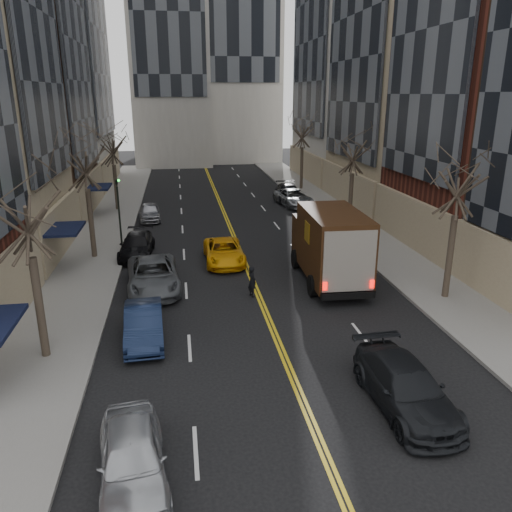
# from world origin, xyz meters

# --- Properties ---
(ground) EXTENTS (160.00, 160.00, 0.00)m
(ground) POSITION_xyz_m (0.00, 0.00, 0.00)
(ground) COLOR black
(ground) RESTS_ON ground
(sidewalk_left) EXTENTS (4.00, 66.00, 0.15)m
(sidewalk_left) POSITION_xyz_m (-9.00, 27.00, 0.07)
(sidewalk_left) COLOR slate
(sidewalk_left) RESTS_ON ground
(sidewalk_right) EXTENTS (4.00, 66.00, 0.15)m
(sidewalk_right) POSITION_xyz_m (9.00, 27.00, 0.07)
(sidewalk_right) COLOR slate
(sidewalk_right) RESTS_ON ground
(streetwall_right) EXTENTS (12.26, 49.00, 34.00)m
(streetwall_right) POSITION_xyz_m (16.38, 32.20, 15.09)
(streetwall_right) COLOR #4C301E
(streetwall_right) RESTS_ON ground
(tree_lf_near) EXTENTS (3.20, 3.20, 8.41)m
(tree_lf_near) POSITION_xyz_m (-8.80, 8.00, 6.24)
(tree_lf_near) COLOR #382D23
(tree_lf_near) RESTS_ON sidewalk_left
(tree_lf_mid) EXTENTS (3.20, 3.20, 8.91)m
(tree_lf_mid) POSITION_xyz_m (-8.80, 20.00, 6.60)
(tree_lf_mid) COLOR #382D23
(tree_lf_mid) RESTS_ON sidewalk_left
(tree_lf_far) EXTENTS (3.20, 3.20, 8.12)m
(tree_lf_far) POSITION_xyz_m (-8.80, 33.00, 6.02)
(tree_lf_far) COLOR #382D23
(tree_lf_far) RESTS_ON sidewalk_left
(tree_rt_near) EXTENTS (3.20, 3.20, 8.71)m
(tree_rt_near) POSITION_xyz_m (8.80, 11.00, 6.45)
(tree_rt_near) COLOR #382D23
(tree_rt_near) RESTS_ON sidewalk_right
(tree_rt_mid) EXTENTS (3.20, 3.20, 8.32)m
(tree_rt_mid) POSITION_xyz_m (8.80, 25.00, 6.17)
(tree_rt_mid) COLOR #382D23
(tree_rt_mid) RESTS_ON sidewalk_right
(tree_rt_far) EXTENTS (3.20, 3.20, 9.11)m
(tree_rt_far) POSITION_xyz_m (8.80, 40.00, 6.74)
(tree_rt_far) COLOR #382D23
(tree_rt_far) RESTS_ON sidewalk_right
(traffic_signal) EXTENTS (0.29, 0.26, 4.70)m
(traffic_signal) POSITION_xyz_m (-7.39, 22.00, 2.82)
(traffic_signal) COLOR black
(traffic_signal) RESTS_ON sidewalk_left
(ups_truck) EXTENTS (3.09, 7.16, 3.87)m
(ups_truck) POSITION_xyz_m (3.94, 14.17, 1.95)
(ups_truck) COLOR black
(ups_truck) RESTS_ON ground
(observer_sedan) EXTENTS (2.18, 5.01, 1.44)m
(observer_sedan) POSITION_xyz_m (3.08, 3.09, 0.72)
(observer_sedan) COLOR black
(observer_sedan) RESTS_ON ground
(taxi) EXTENTS (2.21, 4.75, 1.32)m
(taxi) POSITION_xyz_m (-1.19, 18.07, 0.66)
(taxi) COLOR #EDA40A
(taxi) RESTS_ON ground
(pedestrian) EXTENTS (0.54, 0.65, 1.53)m
(pedestrian) POSITION_xyz_m (-0.33, 12.77, 0.76)
(pedestrian) COLOR black
(pedestrian) RESTS_ON ground
(parked_lf_a) EXTENTS (2.16, 4.32, 1.41)m
(parked_lf_a) POSITION_xyz_m (-5.10, 1.18, 0.71)
(parked_lf_a) COLOR #B7BABF
(parked_lf_a) RESTS_ON ground
(parked_lf_b) EXTENTS (1.69, 4.28, 1.39)m
(parked_lf_b) POSITION_xyz_m (-5.25, 8.93, 0.69)
(parked_lf_b) COLOR #121D39
(parked_lf_b) RESTS_ON ground
(parked_lf_c) EXTENTS (2.92, 5.60, 1.51)m
(parked_lf_c) POSITION_xyz_m (-5.10, 14.43, 0.75)
(parked_lf_c) COLOR #52555A
(parked_lf_c) RESTS_ON ground
(parked_lf_d) EXTENTS (2.11, 4.71, 1.34)m
(parked_lf_d) POSITION_xyz_m (-6.30, 20.10, 0.67)
(parked_lf_d) COLOR black
(parked_lf_d) RESTS_ON ground
(parked_lf_e) EXTENTS (1.79, 3.94, 1.31)m
(parked_lf_e) POSITION_xyz_m (-5.95, 29.19, 0.66)
(parked_lf_e) COLOR #9A9CA1
(parked_lf_e) RESTS_ON ground
(parked_rt_a) EXTENTS (2.06, 4.51, 1.43)m
(parked_rt_a) POSITION_xyz_m (6.30, 23.83, 0.72)
(parked_rt_a) COLOR #4D4F55
(parked_rt_a) RESTS_ON ground
(parked_rt_b) EXTENTS (3.06, 5.42, 1.43)m
(parked_rt_b) POSITION_xyz_m (6.30, 32.66, 0.71)
(parked_rt_b) COLOR #93979A
(parked_rt_b) RESTS_ON ground
(parked_rt_c) EXTENTS (2.59, 5.37, 1.51)m
(parked_rt_c) POSITION_xyz_m (6.30, 34.77, 0.75)
(parked_rt_c) COLOR black
(parked_rt_c) RESTS_ON ground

